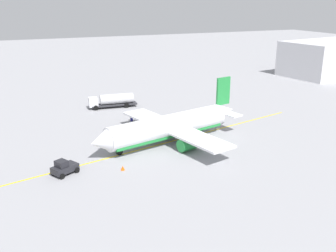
# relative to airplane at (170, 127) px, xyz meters

# --- Properties ---
(ground_plane) EXTENTS (400.00, 400.00, 0.00)m
(ground_plane) POSITION_rel_airplane_xyz_m (0.43, 0.10, -2.80)
(ground_plane) COLOR #939399
(airplane) EXTENTS (30.35, 26.46, 9.97)m
(airplane) POSITION_rel_airplane_xyz_m (0.00, 0.00, 0.00)
(airplane) COLOR white
(airplane) RESTS_ON ground
(fuel_tanker) EXTENTS (11.13, 3.70, 3.15)m
(fuel_tanker) POSITION_rel_airplane_xyz_m (3.10, -25.85, -1.07)
(fuel_tanker) COLOR #2D2D33
(fuel_tanker) RESTS_ON ground
(pushback_tug) EXTENTS (4.12, 3.64, 2.20)m
(pushback_tug) POSITION_rel_airplane_xyz_m (19.05, 5.95, -1.79)
(pushback_tug) COLOR #232328
(pushback_tug) RESTS_ON ground
(refueling_worker) EXTENTS (0.59, 0.63, 1.71)m
(refueling_worker) POSITION_rel_airplane_xyz_m (2.37, -14.13, -1.98)
(refueling_worker) COLOR navy
(refueling_worker) RESTS_ON ground
(safety_cone_nose) EXTENTS (0.61, 0.61, 0.68)m
(safety_cone_nose) POSITION_rel_airplane_xyz_m (11.06, 7.96, -2.46)
(safety_cone_nose) COLOR #F2590F
(safety_cone_nose) RESTS_ON ground
(distant_hangar) EXTENTS (32.61, 22.05, 10.96)m
(distant_hangar) POSITION_rel_airplane_xyz_m (-73.39, -37.17, 2.67)
(distant_hangar) COLOR silver
(distant_hangar) RESTS_ON ground
(taxi_line_marking) EXTENTS (60.98, 14.44, 0.01)m
(taxi_line_marking) POSITION_rel_airplane_xyz_m (0.43, 0.10, -2.80)
(taxi_line_marking) COLOR yellow
(taxi_line_marking) RESTS_ON ground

